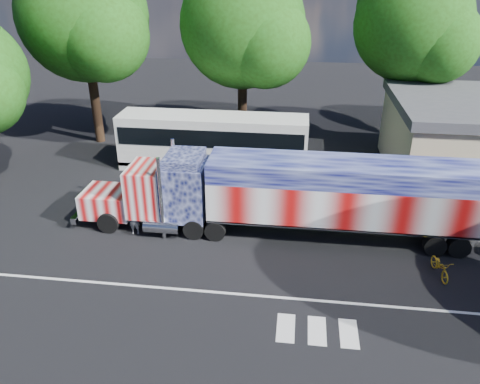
# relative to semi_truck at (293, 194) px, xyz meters

# --- Properties ---
(ground) EXTENTS (100.00, 100.00, 0.00)m
(ground) POSITION_rel_semi_truck_xyz_m (-2.75, -2.34, -2.29)
(ground) COLOR black
(lane_markings) EXTENTS (30.00, 2.67, 0.01)m
(lane_markings) POSITION_rel_semi_truck_xyz_m (-1.04, -6.11, -2.28)
(lane_markings) COLOR silver
(lane_markings) RESTS_ON ground
(semi_truck) EXTENTS (20.85, 3.29, 4.44)m
(semi_truck) POSITION_rel_semi_truck_xyz_m (0.00, 0.00, 0.00)
(semi_truck) COLOR black
(semi_truck) RESTS_ON ground
(coach_bus) EXTENTS (12.64, 2.94, 3.68)m
(coach_bus) POSITION_rel_semi_truck_xyz_m (-5.55, 8.13, -0.38)
(coach_bus) COLOR silver
(coach_bus) RESTS_ON ground
(woman) EXTENTS (0.61, 0.45, 1.52)m
(woman) POSITION_rel_semi_truck_xyz_m (-8.03, -1.05, -1.53)
(woman) COLOR slate
(woman) RESTS_ON ground
(bicycle) EXTENTS (0.90, 1.87, 0.94)m
(bicycle) POSITION_rel_semi_truck_xyz_m (6.77, -2.83, -1.82)
(bicycle) COLOR gold
(bicycle) RESTS_ON ground
(tree_n_mid) EXTENTS (9.40, 8.95, 13.19)m
(tree_n_mid) POSITION_rel_semi_truck_xyz_m (-4.10, 13.67, 6.37)
(tree_n_mid) COLOR black
(tree_n_mid) RESTS_ON ground
(tree_nw_a) EXTENTS (9.61, 9.15, 13.90)m
(tree_nw_a) POSITION_rel_semi_truck_xyz_m (-15.27, 12.19, 6.97)
(tree_nw_a) COLOR black
(tree_nw_a) RESTS_ON ground
(tree_ne_a) EXTENTS (8.61, 8.20, 12.95)m
(tree_ne_a) POSITION_rel_semi_truck_xyz_m (7.83, 14.91, 6.50)
(tree_ne_a) COLOR black
(tree_ne_a) RESTS_ON ground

